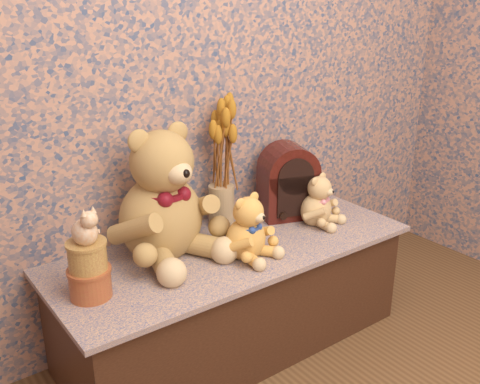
# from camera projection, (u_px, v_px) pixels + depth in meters

# --- Properties ---
(display_shelf) EXTENTS (1.43, 0.59, 0.44)m
(display_shelf) POSITION_uv_depth(u_px,v_px,m) (233.00, 295.00, 2.21)
(display_shelf) COLOR #3C477C
(display_shelf) RESTS_ON ground
(teddy_large) EXTENTS (0.48, 0.55, 0.53)m
(teddy_large) POSITION_uv_depth(u_px,v_px,m) (159.00, 186.00, 1.99)
(teddy_large) COLOR #A57B3F
(teddy_large) RESTS_ON display_shelf
(teddy_medium) EXTENTS (0.27, 0.29, 0.26)m
(teddy_medium) POSITION_uv_depth(u_px,v_px,m) (246.00, 223.00, 2.01)
(teddy_medium) COLOR gold
(teddy_medium) RESTS_ON display_shelf
(teddy_small) EXTENTS (0.25, 0.27, 0.23)m
(teddy_small) POSITION_uv_depth(u_px,v_px,m) (317.00, 197.00, 2.30)
(teddy_small) COLOR tan
(teddy_small) RESTS_ON display_shelf
(cathedral_radio) EXTENTS (0.28, 0.24, 0.32)m
(cathedral_radio) POSITION_uv_depth(u_px,v_px,m) (288.00, 180.00, 2.36)
(cathedral_radio) COLOR #38100A
(cathedral_radio) RESTS_ON display_shelf
(ceramic_vase) EXTENTS (0.14, 0.14, 0.18)m
(ceramic_vase) POSITION_uv_depth(u_px,v_px,m) (222.00, 206.00, 2.28)
(ceramic_vase) COLOR tan
(ceramic_vase) RESTS_ON display_shelf
(dried_stalks) EXTENTS (0.23, 0.23, 0.43)m
(dried_stalks) POSITION_uv_depth(u_px,v_px,m) (221.00, 135.00, 2.18)
(dried_stalks) COLOR #AF6C1C
(dried_stalks) RESTS_ON ceramic_vase
(biscuit_tin_lower) EXTENTS (0.15, 0.15, 0.10)m
(biscuit_tin_lower) POSITION_uv_depth(u_px,v_px,m) (90.00, 283.00, 1.76)
(biscuit_tin_lower) COLOR #B17333
(biscuit_tin_lower) RESTS_ON display_shelf
(biscuit_tin_upper) EXTENTS (0.15, 0.15, 0.09)m
(biscuit_tin_upper) POSITION_uv_depth(u_px,v_px,m) (87.00, 256.00, 1.73)
(biscuit_tin_upper) COLOR #DAC65F
(biscuit_tin_upper) RESTS_ON biscuit_tin_lower
(cat_figurine) EXTENTS (0.12, 0.12, 0.13)m
(cat_figurine) POSITION_uv_depth(u_px,v_px,m) (84.00, 224.00, 1.69)
(cat_figurine) COLOR silver
(cat_figurine) RESTS_ON biscuit_tin_upper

